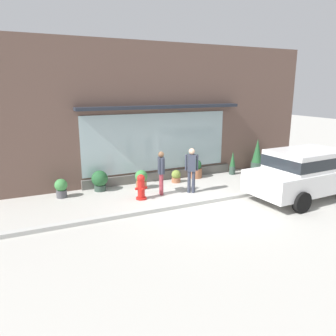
# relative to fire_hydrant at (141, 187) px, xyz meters

# --- Properties ---
(ground_plane) EXTENTS (60.00, 60.00, 0.00)m
(ground_plane) POSITION_rel_fire_hydrant_xyz_m (1.62, -1.06, -0.44)
(ground_plane) COLOR #B2AFA8
(curb_strip) EXTENTS (14.00, 0.24, 0.12)m
(curb_strip) POSITION_rel_fire_hydrant_xyz_m (1.62, -1.26, -0.38)
(curb_strip) COLOR #B2B2AD
(curb_strip) RESTS_ON ground_plane
(storefront) EXTENTS (14.00, 0.81, 5.43)m
(storefront) POSITION_rel_fire_hydrant_xyz_m (1.62, 2.12, 2.22)
(storefront) COLOR brown
(storefront) RESTS_ON ground_plane
(fire_hydrant) EXTENTS (0.43, 0.40, 0.87)m
(fire_hydrant) POSITION_rel_fire_hydrant_xyz_m (0.00, 0.00, 0.00)
(fire_hydrant) COLOR red
(fire_hydrant) RESTS_ON ground_plane
(pedestrian_with_handbag) EXTENTS (0.29, 0.64, 1.57)m
(pedestrian_with_handbag) POSITION_rel_fire_hydrant_xyz_m (0.83, 0.19, 0.46)
(pedestrian_with_handbag) COLOR #8E333D
(pedestrian_with_handbag) RESTS_ON ground_plane
(pedestrian_passerby) EXTENTS (0.43, 0.32, 1.64)m
(pedestrian_passerby) POSITION_rel_fire_hydrant_xyz_m (1.89, -0.11, 0.52)
(pedestrian_passerby) COLOR #333847
(pedestrian_passerby) RESTS_ON ground_plane
(parked_car_white) EXTENTS (4.63, 2.19, 1.69)m
(parked_car_white) POSITION_rel_fire_hydrant_xyz_m (5.25, -2.28, 0.52)
(parked_car_white) COLOR white
(parked_car_white) RESTS_ON ground_plane
(potted_plant_doorstep) EXTENTS (0.43, 0.43, 0.67)m
(potted_plant_doorstep) POSITION_rel_fire_hydrant_xyz_m (-2.45, 1.35, -0.08)
(potted_plant_doorstep) COLOR #4C4C51
(potted_plant_doorstep) RESTS_ON ground_plane
(potted_plant_low_front) EXTENTS (0.26, 0.26, 1.03)m
(potted_plant_low_front) POSITION_rel_fire_hydrant_xyz_m (4.79, 1.38, 0.06)
(potted_plant_low_front) COLOR #33473D
(potted_plant_low_front) RESTS_ON ground_plane
(potted_plant_window_center) EXTENTS (0.60, 0.60, 0.77)m
(potted_plant_window_center) POSITION_rel_fire_hydrant_xyz_m (-1.05, 1.53, -0.02)
(potted_plant_window_center) COLOR #33473D
(potted_plant_window_center) RESTS_ON ground_plane
(potted_plant_near_hydrant) EXTENTS (0.47, 0.47, 0.72)m
(potted_plant_near_hydrant) POSITION_rel_fire_hydrant_xyz_m (0.43, 1.13, -0.06)
(potted_plant_near_hydrant) COLOR #9E6042
(potted_plant_near_hydrant) RESTS_ON ground_plane
(potted_plant_window_right) EXTENTS (0.50, 0.50, 1.47)m
(potted_plant_window_right) POSITION_rel_fire_hydrant_xyz_m (6.20, 1.45, 0.27)
(potted_plant_window_right) COLOR #33473D
(potted_plant_window_right) RESTS_ON ground_plane
(potted_plant_trailing_edge) EXTENTS (0.37, 0.37, 0.51)m
(potted_plant_trailing_edge) POSITION_rel_fire_hydrant_xyz_m (2.00, 1.32, -0.19)
(potted_plant_trailing_edge) COLOR #9E6042
(potted_plant_trailing_edge) RESTS_ON ground_plane
(potted_plant_by_entrance) EXTENTS (0.52, 0.52, 0.79)m
(potted_plant_by_entrance) POSITION_rel_fire_hydrant_xyz_m (3.06, 1.59, -0.06)
(potted_plant_by_entrance) COLOR #9E6042
(potted_plant_by_entrance) RESTS_ON ground_plane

